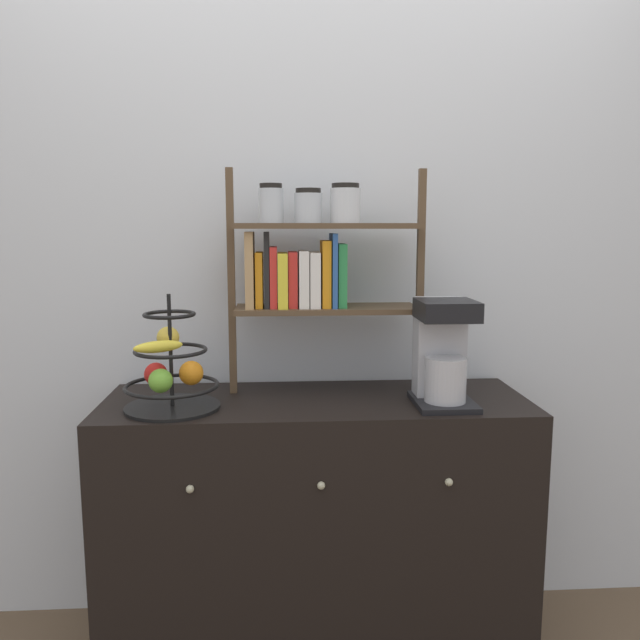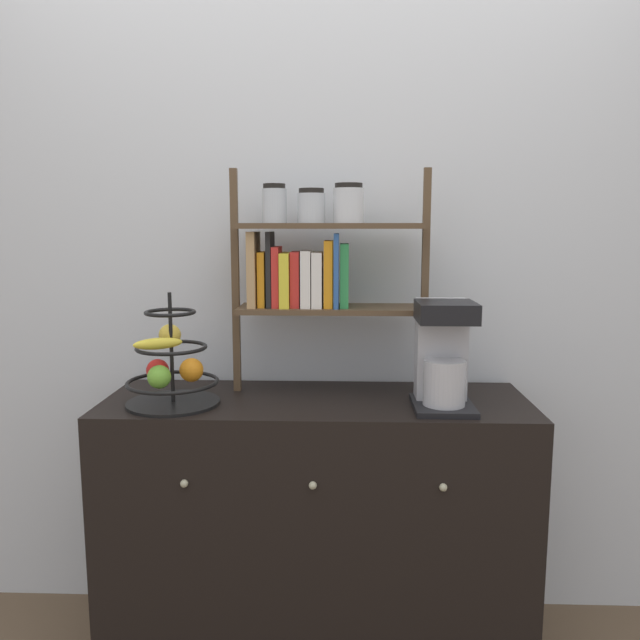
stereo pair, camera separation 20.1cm
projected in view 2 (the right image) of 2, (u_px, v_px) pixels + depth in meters
wall_back at (319, 266)px, 2.27m from camera, size 7.00×0.05×2.60m
sideboard at (316, 525)px, 2.12m from camera, size 1.39×0.50×0.88m
coffee_maker at (443, 354)px, 1.94m from camera, size 0.19×0.23×0.34m
fruit_stand at (171, 369)px, 1.97m from camera, size 0.30×0.30×0.36m
shelf_hutch at (312, 261)px, 2.08m from camera, size 0.66×0.20×0.75m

